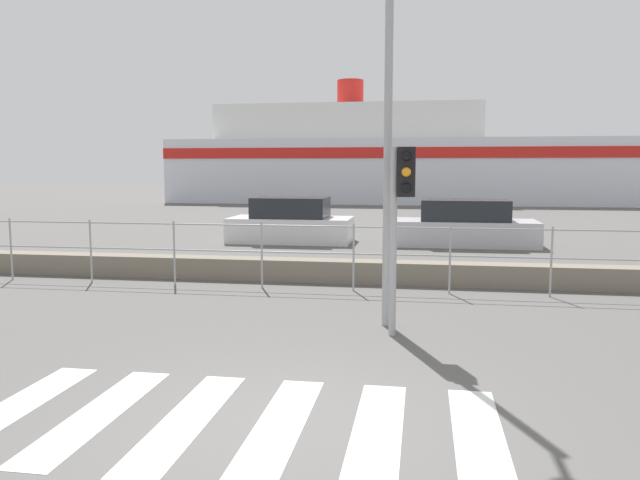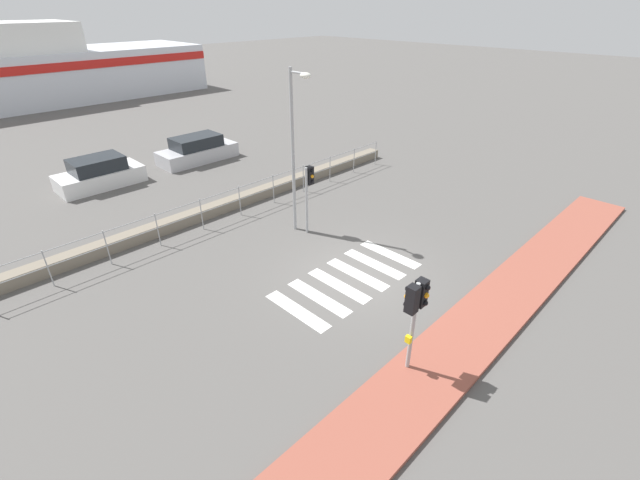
# 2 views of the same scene
# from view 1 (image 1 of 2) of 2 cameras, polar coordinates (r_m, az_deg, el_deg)

# --- Properties ---
(ground_plane) EXTENTS (160.00, 160.00, 0.00)m
(ground_plane) POSITION_cam_1_polar(r_m,az_deg,el_deg) (6.02, -3.95, -16.58)
(ground_plane) COLOR #565451
(crosswalk) EXTENTS (4.95, 2.40, 0.01)m
(crosswalk) POSITION_cam_1_polar(r_m,az_deg,el_deg) (6.13, -8.00, -16.17)
(crosswalk) COLOR silver
(crosswalk) RESTS_ON ground_plane
(seawall) EXTENTS (20.19, 0.55, 0.45)m
(seawall) POSITION_cam_1_polar(r_m,az_deg,el_deg) (12.92, 3.50, -2.90)
(seawall) COLOR slate
(seawall) RESTS_ON ground_plane
(harbor_fence) EXTENTS (18.21, 0.04, 1.31)m
(harbor_fence) POSITION_cam_1_polar(r_m,az_deg,el_deg) (11.97, 3.09, -0.65)
(harbor_fence) COLOR #9EA0A3
(harbor_fence) RESTS_ON ground_plane
(traffic_light_far) EXTENTS (0.34, 0.32, 2.65)m
(traffic_light_far) POSITION_cam_1_polar(r_m,az_deg,el_deg) (8.69, 7.47, 3.81)
(traffic_light_far) COLOR #9EA0A3
(traffic_light_far) RESTS_ON ground_plane
(streetlamp) EXTENTS (0.32, 1.00, 6.03)m
(streetlamp) POSITION_cam_1_polar(r_m,az_deg,el_deg) (9.18, 6.24, 15.10)
(streetlamp) COLOR #9EA0A3
(streetlamp) RESTS_ON ground_plane
(ferry_boat) EXTENTS (31.08, 8.57, 8.26)m
(ferry_boat) POSITION_cam_1_polar(r_m,az_deg,el_deg) (43.28, 6.71, 7.14)
(ferry_boat) COLOR silver
(ferry_boat) RESTS_ON ground_plane
(parked_car_white) EXTENTS (3.86, 1.84, 1.42)m
(parked_car_white) POSITION_cam_1_polar(r_m,az_deg,el_deg) (19.84, -2.68, 1.57)
(parked_car_white) COLOR silver
(parked_car_white) RESTS_ON ground_plane
(parked_car_silver) EXTENTS (4.33, 1.79, 1.40)m
(parked_car_silver) POSITION_cam_1_polar(r_m,az_deg,el_deg) (19.45, 13.03, 1.26)
(parked_car_silver) COLOR #BCBCC1
(parked_car_silver) RESTS_ON ground_plane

